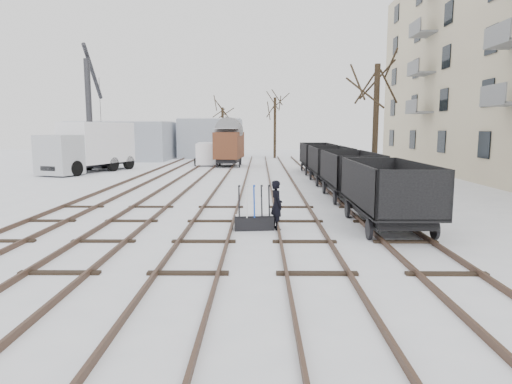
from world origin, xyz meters
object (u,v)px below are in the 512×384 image
(worker, at_px, (277,205))
(freight_wagon_a, at_px, (387,203))
(lorry, at_px, (89,147))
(crane, at_px, (91,136))
(panel_van, at_px, (208,153))
(ground_frame, at_px, (254,221))
(box_van_wagon, at_px, (229,144))

(worker, distance_m, freight_wagon_a, 3.79)
(lorry, xyz_separation_m, crane, (-1.33, 4.15, 0.74))
(crane, bearing_deg, lorry, -79.37)
(freight_wagon_a, bearing_deg, lorry, 131.60)
(crane, bearing_deg, panel_van, 11.31)
(ground_frame, distance_m, worker, 0.93)
(freight_wagon_a, relative_size, panel_van, 1.15)
(worker, xyz_separation_m, crane, (-15.02, 24.16, 1.88))
(freight_wagon_a, xyz_separation_m, panel_van, (-9.16, 27.04, 0.21))
(worker, distance_m, crane, 28.51)
(lorry, bearing_deg, box_van_wagon, 48.79)
(lorry, bearing_deg, crane, 128.59)
(worker, height_order, box_van_wagon, box_van_wagon)
(lorry, relative_size, crane, 0.86)
(ground_frame, height_order, worker, worker)
(panel_van, relative_size, crane, 0.46)
(ground_frame, distance_m, panel_van, 27.88)
(panel_van, bearing_deg, freight_wagon_a, -75.03)
(ground_frame, xyz_separation_m, worker, (0.75, 0.10, 0.54))
(ground_frame, bearing_deg, crane, 114.72)
(box_van_wagon, distance_m, crane, 11.83)
(freight_wagon_a, bearing_deg, worker, -174.89)
(worker, bearing_deg, freight_wagon_a, -102.73)
(freight_wagon_a, relative_size, lorry, 0.62)
(box_van_wagon, relative_size, lorry, 0.52)
(box_van_wagon, xyz_separation_m, crane, (-11.72, -1.38, 0.75))
(ground_frame, relative_size, crane, 0.14)
(panel_van, height_order, crane, crane)
(box_van_wagon, distance_m, panel_van, 2.93)
(lorry, bearing_deg, panel_van, 62.38)
(ground_frame, xyz_separation_m, lorry, (-12.94, 20.11, 1.69))
(ground_frame, xyz_separation_m, freight_wagon_a, (4.52, 0.44, 0.57))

